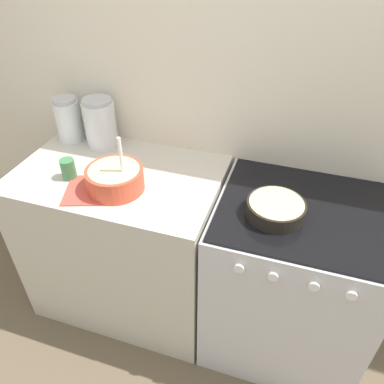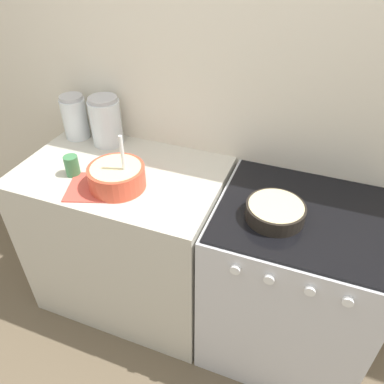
{
  "view_description": "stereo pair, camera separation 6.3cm",
  "coord_description": "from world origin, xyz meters",
  "px_view_note": "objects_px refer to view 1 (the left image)",
  "views": [
    {
      "loc": [
        0.31,
        -0.97,
        1.92
      ],
      "look_at": [
        -0.08,
        0.23,
        0.96
      ],
      "focal_mm": 35.0,
      "sensor_mm": 36.0,
      "label": 1
    },
    {
      "loc": [
        0.37,
        -0.95,
        1.92
      ],
      "look_at": [
        -0.08,
        0.23,
        0.96
      ],
      "focal_mm": 35.0,
      "sensor_mm": 36.0,
      "label": 2
    }
  ],
  "objects_px": {
    "stove": "(288,280)",
    "storage_jar_left": "(69,122)",
    "mixing_bowl": "(115,178)",
    "storage_jar_middle": "(101,126)",
    "tin_can": "(68,169)",
    "baking_pan": "(276,208)"
  },
  "relations": [
    {
      "from": "storage_jar_middle",
      "to": "tin_can",
      "type": "height_order",
      "value": "storage_jar_middle"
    },
    {
      "from": "mixing_bowl",
      "to": "stove",
      "type": "bearing_deg",
      "value": 7.79
    },
    {
      "from": "stove",
      "to": "mixing_bowl",
      "type": "height_order",
      "value": "mixing_bowl"
    },
    {
      "from": "stove",
      "to": "storage_jar_left",
      "type": "relative_size",
      "value": 3.82
    },
    {
      "from": "baking_pan",
      "to": "stove",
      "type": "bearing_deg",
      "value": 33.21
    },
    {
      "from": "mixing_bowl",
      "to": "storage_jar_middle",
      "type": "xyz_separation_m",
      "value": [
        -0.25,
        0.33,
        0.05
      ]
    },
    {
      "from": "stove",
      "to": "tin_can",
      "type": "distance_m",
      "value": 1.19
    },
    {
      "from": "tin_can",
      "to": "baking_pan",
      "type": "bearing_deg",
      "value": 1.64
    },
    {
      "from": "mixing_bowl",
      "to": "storage_jar_middle",
      "type": "height_order",
      "value": "mixing_bowl"
    },
    {
      "from": "baking_pan",
      "to": "tin_can",
      "type": "height_order",
      "value": "tin_can"
    },
    {
      "from": "storage_jar_left",
      "to": "tin_can",
      "type": "bearing_deg",
      "value": -59.05
    },
    {
      "from": "mixing_bowl",
      "to": "tin_can",
      "type": "xyz_separation_m",
      "value": [
        -0.25,
        0.01,
        -0.01
      ]
    },
    {
      "from": "storage_jar_middle",
      "to": "storage_jar_left",
      "type": "bearing_deg",
      "value": -180.0
    },
    {
      "from": "mixing_bowl",
      "to": "storage_jar_left",
      "type": "bearing_deg",
      "value": 142.94
    },
    {
      "from": "stove",
      "to": "storage_jar_left",
      "type": "distance_m",
      "value": 1.4
    },
    {
      "from": "stove",
      "to": "mixing_bowl",
      "type": "relative_size",
      "value": 3.38
    },
    {
      "from": "storage_jar_left",
      "to": "storage_jar_middle",
      "type": "distance_m",
      "value": 0.19
    },
    {
      "from": "storage_jar_middle",
      "to": "tin_can",
      "type": "relative_size",
      "value": 2.63
    },
    {
      "from": "storage_jar_left",
      "to": "tin_can",
      "type": "height_order",
      "value": "storage_jar_left"
    },
    {
      "from": "mixing_bowl",
      "to": "baking_pan",
      "type": "bearing_deg",
      "value": 2.99
    },
    {
      "from": "storage_jar_left",
      "to": "stove",
      "type": "bearing_deg",
      "value": -9.9
    },
    {
      "from": "mixing_bowl",
      "to": "tin_can",
      "type": "relative_size",
      "value": 2.74
    }
  ]
}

